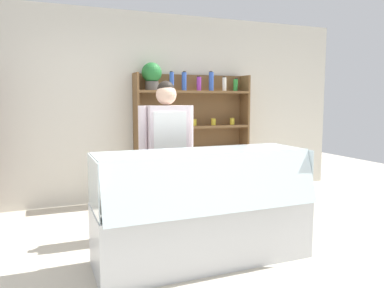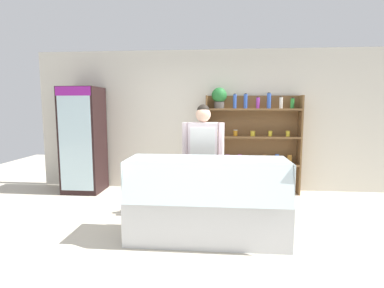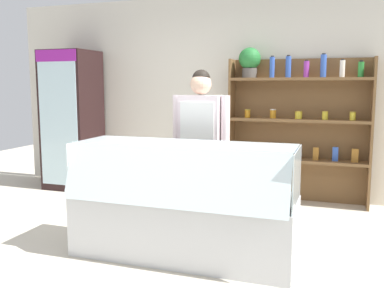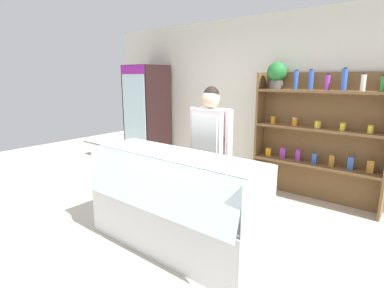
{
  "view_description": "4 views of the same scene",
  "coord_description": "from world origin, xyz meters",
  "px_view_note": "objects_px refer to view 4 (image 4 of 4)",
  "views": [
    {
      "loc": [
        -1.27,
        -3.06,
        1.45
      ],
      "look_at": [
        0.24,
        0.68,
        0.98
      ],
      "focal_mm": 35.0,
      "sensor_mm": 36.0,
      "label": 1
    },
    {
      "loc": [
        0.18,
        -3.58,
        1.62
      ],
      "look_at": [
        -0.19,
        0.62,
        1.1
      ],
      "focal_mm": 28.0,
      "sensor_mm": 36.0,
      "label": 2
    },
    {
      "loc": [
        1.3,
        -3.45,
        1.5
      ],
      "look_at": [
        -0.0,
        0.35,
        0.95
      ],
      "focal_mm": 40.0,
      "sensor_mm": 36.0,
      "label": 3
    },
    {
      "loc": [
        2.0,
        -2.2,
        1.76
      ],
      "look_at": [
        -0.18,
        0.55,
        0.97
      ],
      "focal_mm": 28.0,
      "sensor_mm": 36.0,
      "label": 4
    }
  ],
  "objects_px": {
    "shelving_unit": "(312,125)",
    "shop_clerk": "(210,143)",
    "drinks_fridge": "(147,117)",
    "deli_display_case": "(174,218)"
  },
  "relations": [
    {
      "from": "drinks_fridge",
      "to": "shelving_unit",
      "type": "height_order",
      "value": "drinks_fridge"
    },
    {
      "from": "drinks_fridge",
      "to": "deli_display_case",
      "type": "bearing_deg",
      "value": -38.4
    },
    {
      "from": "drinks_fridge",
      "to": "shop_clerk",
      "type": "bearing_deg",
      "value": -26.3
    },
    {
      "from": "drinks_fridge",
      "to": "deli_display_case",
      "type": "xyz_separation_m",
      "value": [
        2.43,
        -1.92,
        -0.68
      ]
    },
    {
      "from": "deli_display_case",
      "to": "drinks_fridge",
      "type": "bearing_deg",
      "value": 141.6
    },
    {
      "from": "shelving_unit",
      "to": "shop_clerk",
      "type": "relative_size",
      "value": 1.19
    },
    {
      "from": "drinks_fridge",
      "to": "shop_clerk",
      "type": "height_order",
      "value": "drinks_fridge"
    },
    {
      "from": "deli_display_case",
      "to": "shop_clerk",
      "type": "xyz_separation_m",
      "value": [
        -0.09,
        0.77,
        0.67
      ]
    },
    {
      "from": "shelving_unit",
      "to": "shop_clerk",
      "type": "xyz_separation_m",
      "value": [
        -0.77,
        -1.39,
        -0.13
      ]
    },
    {
      "from": "deli_display_case",
      "to": "shop_clerk",
      "type": "height_order",
      "value": "shop_clerk"
    }
  ]
}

